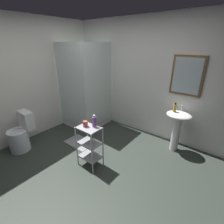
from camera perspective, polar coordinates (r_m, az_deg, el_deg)
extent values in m
cube|color=#2F3731|center=(2.95, -8.79, -19.86)|extent=(4.20, 4.20, 0.02)
cube|color=silver|center=(3.73, 11.29, 11.21)|extent=(4.20, 0.10, 2.50)
cube|color=brown|center=(3.34, 24.68, 11.36)|extent=(0.56, 0.03, 0.72)
cube|color=silver|center=(3.32, 24.60, 11.32)|extent=(0.48, 0.01, 0.64)
cube|color=silver|center=(3.85, -29.66, 9.02)|extent=(0.10, 4.20, 2.50)
cube|color=white|center=(4.46, -8.47, -2.99)|extent=(0.90, 0.90, 0.10)
cube|color=silver|center=(3.84, -14.20, 8.22)|extent=(0.90, 0.02, 1.90)
cube|color=silver|center=(3.81, -4.59, 8.74)|extent=(0.02, 0.90, 1.90)
cylinder|color=silver|center=(3.51, -9.58, 7.22)|extent=(0.04, 0.04, 1.90)
cylinder|color=silver|center=(4.44, -8.51, -2.39)|extent=(0.08, 0.08, 0.00)
cylinder|color=white|center=(3.44, 21.26, -7.27)|extent=(0.15, 0.15, 0.68)
ellipsoid|color=white|center=(3.27, 22.27, -1.10)|extent=(0.46, 0.37, 0.13)
cylinder|color=silver|center=(3.34, 23.17, 1.37)|extent=(0.03, 0.03, 0.10)
cylinder|color=white|center=(3.75, -29.59, -8.79)|extent=(0.37, 0.37, 0.40)
torus|color=white|center=(3.65, -30.25, -5.89)|extent=(0.37, 0.37, 0.04)
cube|color=white|center=(3.65, -27.72, -2.46)|extent=(0.35, 0.17, 0.36)
cylinder|color=silver|center=(2.88, -12.19, -11.72)|extent=(0.02, 0.02, 0.74)
cylinder|color=silver|center=(2.66, -6.97, -14.64)|extent=(0.02, 0.02, 0.74)
cylinder|color=silver|center=(3.02, -8.40, -9.62)|extent=(0.02, 0.02, 0.74)
cylinder|color=silver|center=(2.81, -3.17, -12.16)|extent=(0.02, 0.02, 0.74)
cube|color=#99999E|center=(2.95, -7.54, -15.00)|extent=(0.36, 0.26, 0.02)
cube|color=#99999E|center=(2.79, -7.83, -10.63)|extent=(0.36, 0.26, 0.02)
cube|color=#99999E|center=(2.65, -8.15, -5.57)|extent=(0.36, 0.26, 0.02)
cylinder|color=gold|center=(3.21, 20.99, 1.27)|extent=(0.06, 0.06, 0.14)
cylinder|color=black|center=(3.18, 21.21, 2.73)|extent=(0.03, 0.03, 0.04)
cylinder|color=#8147A0|center=(2.62, -6.19, -3.49)|extent=(0.07, 0.07, 0.17)
cylinder|color=silver|center=(2.58, -6.29, -1.46)|extent=(0.04, 0.04, 0.04)
cylinder|color=#B24742|center=(2.66, -9.26, -4.10)|extent=(0.08, 0.08, 0.10)
cube|color=gray|center=(3.64, -11.17, -10.36)|extent=(0.60, 0.40, 0.02)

